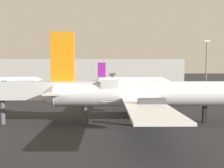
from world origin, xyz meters
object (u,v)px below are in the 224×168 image
at_px(airplane_far_left, 130,81).
at_px(airplane_far_right, 5,80).
at_px(airplane_at_gate, 145,94).
at_px(light_mast_right, 206,60).
at_px(jet_bridge, 58,91).

xyz_separation_m(airplane_far_left, airplane_far_right, (-46.88, 15.18, -0.44)).
bearing_deg(airplane_at_gate, light_mast_right, 60.94).
distance_m(airplane_far_right, jet_bridge, 67.57).
xyz_separation_m(airplane_far_left, light_mast_right, (34.21, 22.23, 7.62)).
distance_m(airplane_at_gate, airplane_far_right, 73.89).
distance_m(airplane_far_left, airplane_far_right, 49.28).
bearing_deg(airplane_far_right, jet_bridge, -79.43).
bearing_deg(light_mast_right, airplane_far_left, -146.98).
bearing_deg(jet_bridge, airplane_far_left, 71.03).
height_order(airplane_at_gate, light_mast_right, light_mast_right).
distance_m(airplane_far_left, jet_bridge, 45.94).
bearing_deg(airplane_far_left, airplane_far_right, 158.64).
xyz_separation_m(airplane_far_left, jet_bridge, (-13.90, -43.77, 1.21)).
relative_size(jet_bridge, light_mast_right, 0.95).
bearing_deg(jet_bridge, light_mast_right, 52.56).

